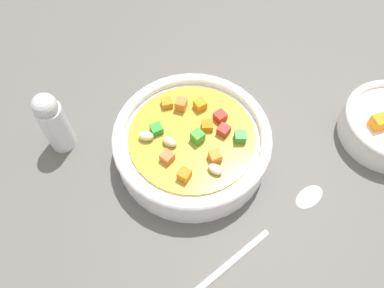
# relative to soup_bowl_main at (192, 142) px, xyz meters

# --- Properties ---
(ground_plane) EXTENTS (1.40, 1.40, 0.02)m
(ground_plane) POSITION_rel_soup_bowl_main_xyz_m (-0.00, -0.00, -0.04)
(ground_plane) COLOR #565451
(soup_bowl_main) EXTENTS (0.19, 0.19, 0.05)m
(soup_bowl_main) POSITION_rel_soup_bowl_main_xyz_m (0.00, 0.00, 0.00)
(soup_bowl_main) COLOR white
(soup_bowl_main) RESTS_ON ground_plane
(spoon) EXTENTS (0.22, 0.05, 0.01)m
(spoon) POSITION_rel_soup_bowl_main_xyz_m (0.03, 0.13, -0.02)
(spoon) COLOR silver
(spoon) RESTS_ON ground_plane
(pepper_shaker) EXTENTS (0.03, 0.03, 0.09)m
(pepper_shaker) POSITION_rel_soup_bowl_main_xyz_m (0.10, -0.13, 0.02)
(pepper_shaker) COLOR silver
(pepper_shaker) RESTS_ON ground_plane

